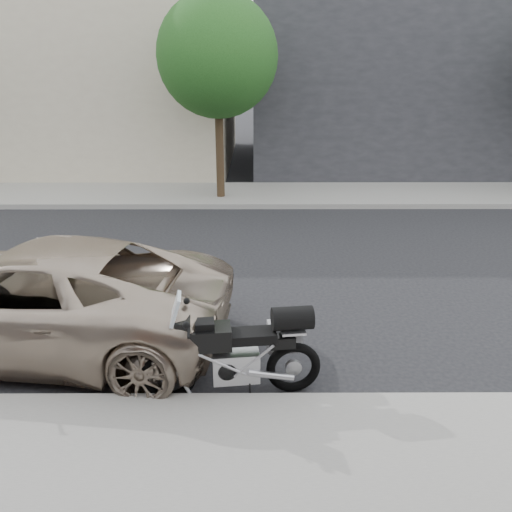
# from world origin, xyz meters

# --- Properties ---
(ground) EXTENTS (120.00, 120.00, 0.00)m
(ground) POSITION_xyz_m (0.00, 0.00, 0.00)
(ground) COLOR black
(ground) RESTS_ON ground
(far_sidewalk) EXTENTS (44.00, 3.00, 0.15)m
(far_sidewalk) POSITION_xyz_m (0.00, -6.50, 0.07)
(far_sidewalk) COLOR gray
(far_sidewalk) RESTS_ON ground
(far_building_dark) EXTENTS (16.00, 11.00, 7.00)m
(far_building_dark) POSITION_xyz_m (-7.00, -13.50, 3.50)
(far_building_dark) COLOR #26262B
(far_building_dark) RESTS_ON ground
(far_building_cream) EXTENTS (14.00, 11.00, 8.00)m
(far_building_cream) POSITION_xyz_m (9.00, -13.50, 4.00)
(far_building_cream) COLOR #B8AB93
(far_building_cream) RESTS_ON ground
(street_tree_mid) EXTENTS (3.40, 3.40, 5.70)m
(street_tree_mid) POSITION_xyz_m (2.00, -6.00, 4.14)
(street_tree_mid) COLOR #382819
(street_tree_mid) RESTS_ON far_sidewalk
(motorcycle) EXTENTS (2.20, 0.87, 1.39)m
(motorcycle) POSITION_xyz_m (1.11, 3.79, 0.60)
(motorcycle) COLOR black
(motorcycle) RESTS_ON ground
(minivan) EXTENTS (5.77, 3.18, 1.53)m
(minivan) POSITION_xyz_m (4.08, 2.60, 0.77)
(minivan) COLOR tan
(minivan) RESTS_ON ground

